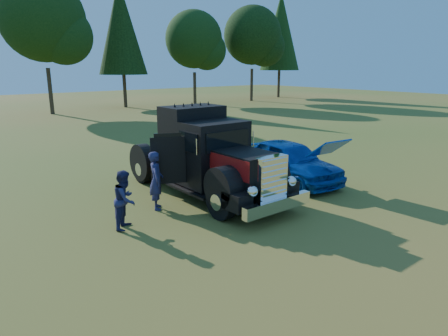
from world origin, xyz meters
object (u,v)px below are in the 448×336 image
diamond_t_truck (207,159)px  hotrod_coupe (289,161)px  spectator_far (125,199)px  spectator_near (156,181)px

diamond_t_truck → hotrod_coupe: size_ratio=1.49×
diamond_t_truck → spectator_far: size_ratio=4.38×
spectator_near → spectator_far: (-1.42, -0.80, -0.10)m
hotrod_coupe → spectator_far: hotrod_coupe is taller
hotrod_coupe → diamond_t_truck: bearing=170.7°
hotrod_coupe → spectator_far: size_ratio=2.95×
spectator_near → hotrod_coupe: bearing=-68.8°
spectator_near → spectator_far: 1.63m
diamond_t_truck → hotrod_coupe: bearing=-9.3°
diamond_t_truck → spectator_near: size_ratio=3.91×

